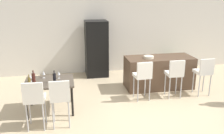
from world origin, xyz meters
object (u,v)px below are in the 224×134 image
(bar_chair_left, at_px, (143,75))
(fruit_bowl, at_px, (149,57))
(bar_chair_middle, at_px, (175,73))
(potted_plant, at_px, (172,62))
(wine_glass_left, at_px, (44,73))
(bar_chair_right, at_px, (204,71))
(wine_bottle_near, at_px, (29,82))
(dining_chair_near, at_px, (34,98))
(dining_chair_far, at_px, (60,96))
(wine_glass_middle, at_px, (30,76))
(wine_glass_far, at_px, (59,73))
(refrigerator, at_px, (96,49))
(kitchen_island, at_px, (159,72))
(wine_bottle_right, at_px, (34,78))
(wine_bottle_end, at_px, (54,78))
(dining_table, at_px, (50,84))

(bar_chair_left, xyz_separation_m, fruit_bowl, (0.39, 0.72, 0.26))
(bar_chair_middle, relative_size, potted_plant, 1.85)
(wine_glass_left, bearing_deg, bar_chair_left, -1.96)
(wine_glass_left, bearing_deg, bar_chair_right, -1.16)
(wine_bottle_near, distance_m, potted_plant, 5.29)
(bar_chair_left, relative_size, dining_chair_near, 1.00)
(bar_chair_left, bearing_deg, dining_chair_far, -154.69)
(bar_chair_left, height_order, wine_glass_middle, bar_chair_left)
(wine_glass_left, height_order, wine_glass_far, same)
(dining_chair_far, distance_m, refrigerator, 3.43)
(kitchen_island, distance_m, wine_bottle_right, 3.57)
(wine_bottle_right, bearing_deg, dining_chair_near, -83.94)
(bar_chair_right, bearing_deg, wine_glass_far, -179.90)
(wine_bottle_right, bearing_deg, bar_chair_right, 3.16)
(bar_chair_right, distance_m, dining_chair_far, 3.90)
(wine_bottle_end, height_order, wine_glass_far, wine_bottle_end)
(wine_bottle_near, height_order, wine_glass_middle, wine_bottle_near)
(wine_bottle_near, relative_size, potted_plant, 0.50)
(wine_glass_left, distance_m, refrigerator, 2.66)
(bar_chair_left, distance_m, wine_bottle_near, 2.76)
(bar_chair_middle, bearing_deg, wine_glass_left, 178.56)
(wine_bottle_near, xyz_separation_m, wine_glass_far, (0.61, 0.46, 0.01))
(bar_chair_right, bearing_deg, dining_chair_far, -165.49)
(kitchen_island, relative_size, dining_chair_far, 1.85)
(wine_glass_far, xyz_separation_m, fruit_bowl, (2.49, 0.73, 0.09))
(wine_glass_left, distance_m, potted_plant, 4.80)
(wine_bottle_end, height_order, wine_glass_middle, wine_bottle_end)
(bar_chair_left, xyz_separation_m, dining_chair_far, (-2.07, -0.98, 0.00))
(dining_table, xyz_separation_m, wine_bottle_near, (-0.40, -0.30, 0.19))
(wine_glass_far, xyz_separation_m, potted_plant, (3.91, 2.24, -0.54))
(bar_chair_left, height_order, dining_table, bar_chair_left)
(bar_chair_right, bearing_deg, refrigerator, 139.37)
(dining_chair_near, height_order, dining_chair_far, same)
(wine_bottle_end, relative_size, refrigerator, 0.16)
(bar_chair_left, height_order, refrigerator, refrigerator)
(bar_chair_right, xyz_separation_m, dining_table, (-4.02, -0.17, -0.03))
(bar_chair_left, distance_m, wine_glass_middle, 2.74)
(wine_glass_left, bearing_deg, refrigerator, 54.33)
(fruit_bowl, relative_size, potted_plant, 0.50)
(bar_chair_middle, relative_size, wine_bottle_near, 3.72)
(bar_chair_left, bearing_deg, dining_chair_near, -159.19)
(bar_chair_right, relative_size, wine_bottle_end, 3.64)
(wine_bottle_near, bearing_deg, wine_glass_left, 64.75)
(bar_chair_left, distance_m, refrigerator, 2.43)
(dining_chair_near, distance_m, dining_chair_far, 0.50)
(bar_chair_left, distance_m, wine_glass_far, 2.10)
(refrigerator, height_order, potted_plant, refrigerator)
(wine_glass_far, bearing_deg, wine_glass_middle, -170.50)
(dining_chair_far, bearing_deg, dining_table, 107.23)
(kitchen_island, xyz_separation_m, dining_table, (-3.06, -0.96, 0.20))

